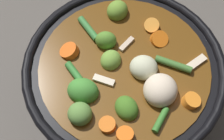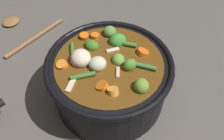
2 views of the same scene
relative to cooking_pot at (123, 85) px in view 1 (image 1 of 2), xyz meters
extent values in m
plane|color=#514C47|center=(0.00, 0.00, -0.07)|extent=(1.10, 1.10, 0.00)
cylinder|color=black|center=(0.00, 0.00, -0.01)|extent=(0.28, 0.28, 0.13)
torus|color=black|center=(0.00, 0.00, 0.06)|extent=(0.29, 0.29, 0.01)
cylinder|color=brown|center=(0.00, 0.00, 0.00)|extent=(0.25, 0.25, 0.12)
ellipsoid|color=olive|center=(-0.07, 0.07, 0.06)|extent=(0.03, 0.04, 0.03)
ellipsoid|color=#53872E|center=(-0.05, 0.01, 0.06)|extent=(0.04, 0.04, 0.03)
ellipsoid|color=#5D8B3F|center=(0.01, -0.10, 0.06)|extent=(0.03, 0.03, 0.03)
ellipsoid|color=#427523|center=(0.04, -0.05, 0.06)|extent=(0.04, 0.04, 0.03)
ellipsoid|color=#709D3C|center=(-0.02, -0.01, 0.06)|extent=(0.04, 0.04, 0.03)
ellipsoid|color=#438E35|center=(-0.02, -0.07, 0.06)|extent=(0.06, 0.05, 0.04)
cylinder|color=orange|center=(0.10, 0.02, 0.06)|extent=(0.04, 0.04, 0.02)
cylinder|color=orange|center=(0.04, -0.08, 0.06)|extent=(0.03, 0.03, 0.02)
cylinder|color=orange|center=(0.01, 0.07, 0.06)|extent=(0.03, 0.03, 0.02)
cylinder|color=orange|center=(-0.01, 0.08, 0.06)|extent=(0.03, 0.03, 0.02)
cylinder|color=orange|center=(0.07, -0.08, 0.06)|extent=(0.03, 0.03, 0.02)
cylinder|color=orange|center=(-0.08, -0.03, 0.06)|extent=(0.04, 0.04, 0.02)
ellipsoid|color=beige|center=(0.02, 0.01, 0.06)|extent=(0.05, 0.05, 0.03)
ellipsoid|color=beige|center=(0.06, 0.00, 0.07)|extent=(0.06, 0.06, 0.04)
cylinder|color=#417030|center=(0.05, 0.05, 0.06)|extent=(0.05, 0.03, 0.01)
cylinder|color=#367D35|center=(-0.05, -0.06, 0.06)|extent=(0.03, 0.02, 0.01)
cylinder|color=#35742A|center=(0.09, -0.03, 0.06)|extent=(0.02, 0.04, 0.01)
cylinder|color=#3A7D3C|center=(-0.08, 0.01, 0.06)|extent=(0.05, 0.02, 0.01)
cube|color=beige|center=(0.07, 0.07, 0.06)|extent=(0.02, 0.04, 0.01)
cube|color=beige|center=(-0.02, 0.03, 0.06)|extent=(0.01, 0.03, 0.01)
cube|color=beige|center=(-0.01, -0.04, 0.06)|extent=(0.03, 0.02, 0.01)
camera|label=1|loc=(0.15, -0.19, 0.48)|focal=54.86mm
camera|label=2|loc=(-0.03, 0.35, 0.44)|focal=36.81mm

